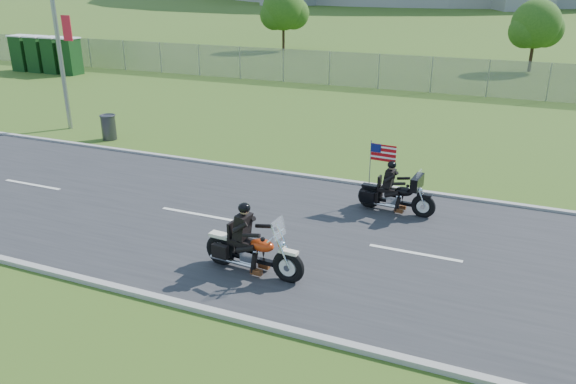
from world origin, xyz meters
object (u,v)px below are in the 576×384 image
at_px(porta_toilet_c, 38,55).
at_px(porta_toilet_d, 22,54).
at_px(trash_can, 109,128).
at_px(motorcycle_lead, 252,252).
at_px(porta_toilet_a, 70,57).
at_px(motorcycle_follow, 396,196).
at_px(porta_toilet_b, 54,56).

bearing_deg(porta_toilet_c, porta_toilet_d, 180.00).
xyz_separation_m(porta_toilet_c, trash_can, (15.52, -11.74, -0.66)).
distance_m(motorcycle_lead, trash_can, 12.60).
distance_m(porta_toilet_c, motorcycle_lead, 32.07).
xyz_separation_m(porta_toilet_a, porta_toilet_d, (-4.20, 0.00, 0.00)).
distance_m(motorcycle_lead, motorcycle_follow, 5.08).
height_order(porta_toilet_a, porta_toilet_c, same).
bearing_deg(motorcycle_follow, porta_toilet_d, 157.55).
bearing_deg(porta_toilet_d, porta_toilet_b, 0.00).
relative_size(porta_toilet_c, trash_can, 2.35).
bearing_deg(trash_can, porta_toilet_b, 140.25).
bearing_deg(porta_toilet_a, porta_toilet_d, 180.00).
relative_size(porta_toilet_b, porta_toilet_c, 1.00).
distance_m(porta_toilet_c, trash_can, 19.47).
bearing_deg(motorcycle_lead, porta_toilet_d, 149.00).
bearing_deg(porta_toilet_d, motorcycle_lead, -35.50).
bearing_deg(trash_can, motorcycle_lead, -36.72).
relative_size(motorcycle_lead, motorcycle_follow, 1.12).
relative_size(porta_toilet_c, porta_toilet_d, 1.00).
bearing_deg(motorcycle_follow, porta_toilet_c, 156.40).
bearing_deg(trash_can, porta_toilet_a, 137.29).
distance_m(porta_toilet_d, motorcycle_lead, 33.20).
bearing_deg(motorcycle_follow, trash_can, 170.76).
relative_size(porta_toilet_b, trash_can, 2.35).
distance_m(porta_toilet_a, porta_toilet_d, 4.20).
xyz_separation_m(porta_toilet_c, motorcycle_follow, (27.79, -14.69, -0.64)).
relative_size(porta_toilet_a, motorcycle_lead, 0.93).
xyz_separation_m(porta_toilet_b, motorcycle_lead, (24.22, -19.28, -0.62)).
bearing_deg(motorcycle_lead, motorcycle_follow, 69.22).
xyz_separation_m(porta_toilet_b, porta_toilet_c, (-1.40, 0.00, 0.00)).
distance_m(porta_toilet_b, motorcycle_lead, 30.97).
bearing_deg(porta_toilet_b, motorcycle_lead, -38.52).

